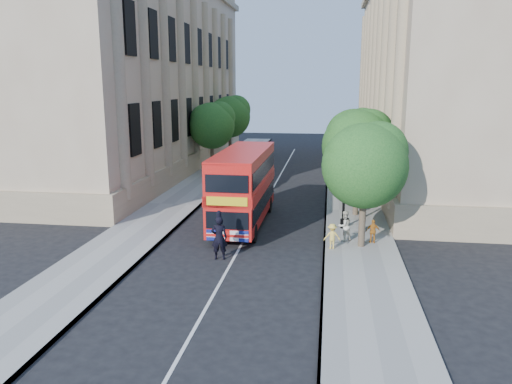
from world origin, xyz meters
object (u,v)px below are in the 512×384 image
at_px(lamp_post, 344,185).
at_px(box_van, 239,175).
at_px(double_decker_bus, 244,185).
at_px(woman_pedestrian, 345,226).
at_px(police_constable, 219,238).

distance_m(lamp_post, box_van, 11.83).
bearing_deg(double_decker_bus, box_van, 102.17).
bearing_deg(box_van, lamp_post, -47.61).
distance_m(double_decker_bus, box_van, 9.12).
relative_size(lamp_post, double_decker_bus, 0.58).
bearing_deg(woman_pedestrian, double_decker_bus, -59.20).
relative_size(lamp_post, woman_pedestrian, 3.40).
bearing_deg(police_constable, box_van, -94.38).
bearing_deg(box_van, woman_pedestrian, -53.51).
bearing_deg(double_decker_bus, lamp_post, -2.85).
height_order(box_van, police_constable, box_van).
xyz_separation_m(double_decker_bus, woman_pedestrian, (5.51, -2.56, -1.39)).
relative_size(lamp_post, box_van, 1.15).
bearing_deg(woman_pedestrian, police_constable, -4.66).
xyz_separation_m(double_decker_bus, box_van, (-1.85, 8.87, -1.04)).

